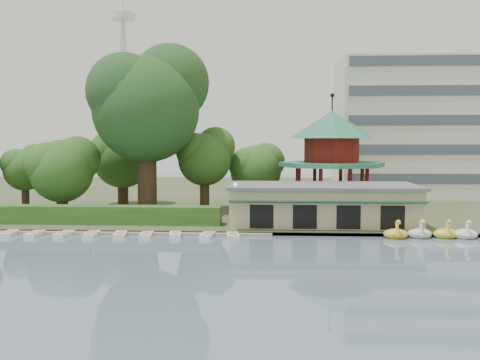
# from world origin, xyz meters

# --- Properties ---
(ground_plane) EXTENTS (220.00, 220.00, 0.00)m
(ground_plane) POSITION_xyz_m (0.00, 0.00, 0.00)
(ground_plane) COLOR slate
(ground_plane) RESTS_ON ground
(shore) EXTENTS (220.00, 70.00, 0.40)m
(shore) POSITION_xyz_m (0.00, 52.00, 0.20)
(shore) COLOR #424930
(shore) RESTS_ON ground
(embankment) EXTENTS (220.00, 0.60, 0.30)m
(embankment) POSITION_xyz_m (0.00, 17.30, 0.15)
(embankment) COLOR gray
(embankment) RESTS_ON ground
(dock) EXTENTS (34.00, 1.60, 0.24)m
(dock) POSITION_xyz_m (-12.00, 17.20, 0.12)
(dock) COLOR gray
(dock) RESTS_ON ground
(boathouse) EXTENTS (18.60, 9.39, 3.90)m
(boathouse) POSITION_xyz_m (10.00, 21.97, 2.37)
(boathouse) COLOR tan
(boathouse) RESTS_ON shore
(pavilion) EXTENTS (12.40, 12.40, 13.50)m
(pavilion) POSITION_xyz_m (12.00, 32.00, 7.48)
(pavilion) COLOR tan
(pavilion) RESTS_ON shore
(office_building) EXTENTS (38.00, 18.00, 20.00)m
(office_building) POSITION_xyz_m (32.67, 49.00, 9.73)
(office_building) COLOR silver
(office_building) RESTS_ON shore
(broadcast_tower) EXTENTS (8.00, 8.00, 96.00)m
(broadcast_tower) POSITION_xyz_m (-42.00, 140.00, 33.98)
(broadcast_tower) COLOR silver
(broadcast_tower) RESTS_ON ground
(hedge) EXTENTS (30.00, 2.00, 1.80)m
(hedge) POSITION_xyz_m (-15.00, 20.50, 1.30)
(hedge) COLOR #315D21
(hedge) RESTS_ON shore
(lamp_post) EXTENTS (0.36, 0.36, 4.28)m
(lamp_post) POSITION_xyz_m (1.50, 19.00, 3.34)
(lamp_post) COLOR black
(lamp_post) RESTS_ON shore
(big_tree) EXTENTS (13.11, 12.22, 19.24)m
(big_tree) POSITION_xyz_m (-8.84, 28.19, 13.11)
(big_tree) COLOR #3A281C
(big_tree) RESTS_ON shore
(small_trees) EXTENTS (40.07, 17.37, 10.28)m
(small_trees) POSITION_xyz_m (-13.56, 31.66, 6.20)
(small_trees) COLOR #3A281C
(small_trees) RESTS_ON shore
(moored_rowboats) EXTENTS (29.64, 2.74, 0.36)m
(moored_rowboats) POSITION_xyz_m (-12.61, 15.83, 0.18)
(moored_rowboats) COLOR white
(moored_rowboats) RESTS_ON ground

